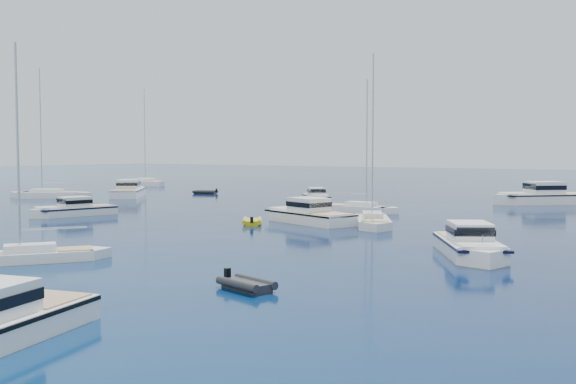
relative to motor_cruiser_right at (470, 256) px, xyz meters
The scene contains 15 objects.
ground 25.03m from the motor_cruiser_right, 148.73° to the right, with size 400.00×400.00×0.00m, color navy.
motor_cruiser_right is the anchor object (origin of this frame).
motor_cruiser_left 38.05m from the motor_cruiser_right, behind, with size 2.60×8.49×2.23m, color silver, non-canonical shape.
motor_cruiser_centre 19.61m from the motor_cruiser_right, 150.05° to the left, with size 3.09×10.11×2.65m, color white, non-canonical shape.
motor_cruiser_far_l 58.18m from the motor_cruiser_right, 155.87° to the left, with size 3.34×10.92×2.87m, color silver, non-canonical shape.
motor_cruiser_distant 41.26m from the motor_cruiser_right, 97.65° to the left, with size 3.74×12.22×3.21m, color silver, non-canonical shape.
motor_cruiser_horizon 41.63m from the motor_cruiser_right, 133.30° to the left, with size 2.40×7.83×2.06m, color silver, non-canonical shape.
sailboat_fore 23.86m from the motor_cruiser_right, 142.05° to the right, with size 2.13×8.20×12.05m, color silver, non-canonical shape.
sailboat_mid_r 15.74m from the motor_cruiser_right, 136.75° to the left, with size 2.51×9.65×14.19m, color silver, non-canonical shape.
sailboat_mid_l 61.37m from the motor_cruiser_right, 164.58° to the left, with size 2.98×11.45×16.84m, color silver, non-canonical shape.
sailboat_centre 27.65m from the motor_cruiser_right, 130.91° to the left, with size 2.34×9.02×13.25m, color white, non-canonical shape.
sailboat_far_l 86.05m from the motor_cruiser_right, 147.53° to the left, with size 3.07×11.81×17.36m, color white, non-canonical shape.
tender_yellow 21.16m from the motor_cruiser_right, 162.26° to the left, with size 1.86×3.32×0.95m, color #BFB90B, non-canonical shape.
tender_grey_near 15.12m from the motor_cruiser_right, 109.17° to the right, with size 1.61×2.77×0.95m, color black, non-canonical shape.
tender_grey_far 59.09m from the motor_cruiser_right, 145.33° to the left, with size 1.88×3.37×0.95m, color black, non-canonical shape.
Camera 1 is at (33.60, -23.81, 5.93)m, focal length 41.71 mm.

